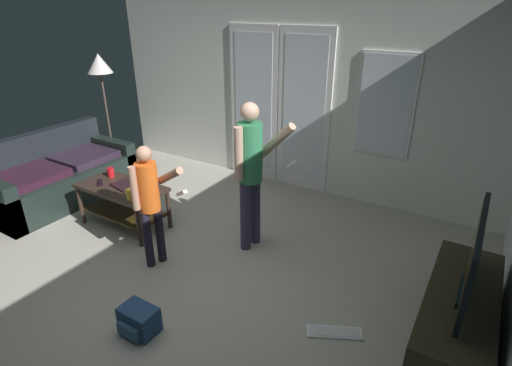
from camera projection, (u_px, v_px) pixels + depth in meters
The scene contains 15 objects.
ground_plane at pixel (167, 271), 3.93m from camera, with size 5.73×5.06×0.02m, color #A5A092.
wall_back_with_doors at pixel (290, 86), 5.27m from camera, with size 5.73×0.09×2.88m.
leather_couch at pixel (58, 178), 5.24m from camera, with size 0.91×1.84×0.86m.
coffee_table at pixel (123, 197), 4.57m from camera, with size 1.03×0.52×0.51m.
tv_stand at pixel (457, 320), 2.99m from camera, with size 0.48×1.43×0.47m.
flat_screen_tv at pixel (473, 259), 2.77m from camera, with size 0.08×1.05×0.61m.
person_adult at pixel (251, 165), 3.95m from camera, with size 0.58×0.42×1.56m.
person_child at pixel (150, 197), 3.72m from camera, with size 0.56×0.33×1.24m.
floor_lamp at pixel (100, 70), 5.79m from camera, with size 0.36×0.36×1.73m.
backpack at pixel (139, 320), 3.16m from camera, with size 0.30×0.24×0.22m.
loose_keyboard at pixel (334, 332), 3.18m from camera, with size 0.45×0.32×0.02m.
laptop_closed at pixel (127, 185), 4.51m from camera, with size 0.31×0.26×0.02m, color black.
cup_near_edge at pixel (111, 172), 4.73m from camera, with size 0.08×0.08×0.11m, color red.
cup_by_laptop at pixel (130, 195), 4.17m from camera, with size 0.08×0.08×0.12m, color gold.
tv_remote_black at pixel (100, 183), 4.57m from camera, with size 0.17×0.05×0.02m, color black.
Camera 1 is at (2.42, -2.28, 2.41)m, focal length 28.01 mm.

